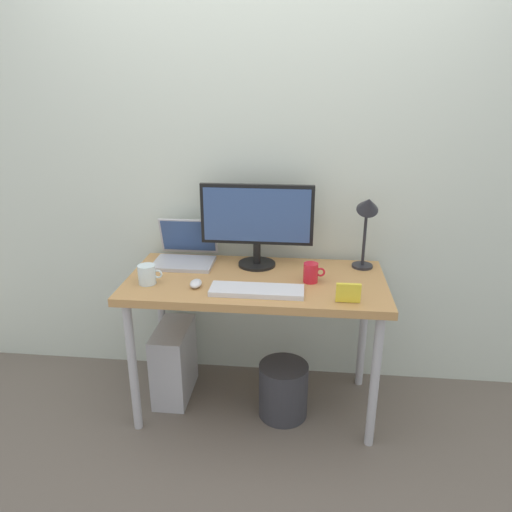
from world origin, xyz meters
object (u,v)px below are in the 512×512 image
object	(u,v)px
glass_cup	(147,274)
coffee_mug	(311,273)
laptop	(186,252)
desk_lamp	(367,216)
mouse	(196,283)
monitor	(257,220)
keyboard	(257,290)
desk	(256,292)
wastebasket	(283,390)
photo_frame	(348,293)
computer_tower	(174,362)

from	to	relation	value
glass_cup	coffee_mug	bearing A→B (deg)	7.36
laptop	desk_lamp	world-z (taller)	desk_lamp
desk_lamp	mouse	xyz separation A→B (m)	(-0.83, -0.31, -0.28)
monitor	keyboard	distance (m)	0.43
keyboard	glass_cup	world-z (taller)	glass_cup
keyboard	coffee_mug	bearing A→B (deg)	31.73
desk	wastebasket	size ratio (longest dim) A/B	4.32
desk_lamp	photo_frame	xyz separation A→B (m)	(-0.11, -0.42, -0.25)
monitor	wastebasket	xyz separation A→B (m)	(0.17, -0.25, -0.86)
keyboard	computer_tower	world-z (taller)	keyboard
keyboard	computer_tower	distance (m)	0.78
mouse	monitor	bearing A→B (deg)	49.95
desk_lamp	computer_tower	bearing A→B (deg)	-172.52
keyboard	desk	bearing A→B (deg)	97.22
computer_tower	laptop	bearing A→B (deg)	68.51
desk	mouse	size ratio (longest dim) A/B	14.41
glass_cup	photo_frame	world-z (taller)	glass_cup
desk	desk_lamp	distance (m)	0.69
mouse	desk	bearing A→B (deg)	25.66
monitor	photo_frame	size ratio (longest dim) A/B	5.36
monitor	desk_lamp	world-z (taller)	monitor
mouse	keyboard	bearing A→B (deg)	-7.45
monitor	laptop	world-z (taller)	monitor
desk	coffee_mug	size ratio (longest dim) A/B	12.11
monitor	glass_cup	bearing A→B (deg)	-149.37
glass_cup	photo_frame	size ratio (longest dim) A/B	1.10
photo_frame	monitor	bearing A→B (deg)	137.40
desk	keyboard	world-z (taller)	keyboard
keyboard	glass_cup	xyz separation A→B (m)	(-0.54, 0.05, 0.04)
computer_tower	wastebasket	bearing A→B (deg)	-10.56
monitor	laptop	size ratio (longest dim) A/B	1.84
desk_lamp	coffee_mug	bearing A→B (deg)	-144.19
keyboard	coffee_mug	size ratio (longest dim) A/B	4.11
desk_lamp	keyboard	world-z (taller)	desk_lamp
mouse	glass_cup	xyz separation A→B (m)	(-0.24, 0.01, 0.03)
desk	coffee_mug	distance (m)	0.30
desk	desk_lamp	size ratio (longest dim) A/B	3.10
keyboard	laptop	bearing A→B (deg)	139.08
monitor	glass_cup	distance (m)	0.62
photo_frame	computer_tower	world-z (taller)	photo_frame
computer_tower	wastebasket	world-z (taller)	computer_tower
monitor	computer_tower	bearing A→B (deg)	-163.69
laptop	desk_lamp	bearing A→B (deg)	-1.14
photo_frame	glass_cup	bearing A→B (deg)	173.13
desk	computer_tower	world-z (taller)	desk
desk_lamp	laptop	bearing A→B (deg)	178.86
desk	desk_lamp	xyz separation A→B (m)	(0.55, 0.18, 0.37)
glass_cup	photo_frame	distance (m)	0.97
laptop	mouse	size ratio (longest dim) A/B	3.56
monitor	desk_lamp	bearing A→B (deg)	0.05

